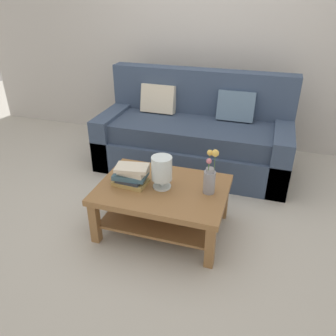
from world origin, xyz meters
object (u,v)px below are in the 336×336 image
Objects in this scene: couch at (194,136)px; coffee_table at (162,198)px; glass_hurricane_vase at (162,170)px; flower_pitcher at (210,177)px; book_stack_main at (131,175)px.

couch is 2.00× the size of coffee_table.
coffee_table is at bearing 35.28° from glass_hurricane_vase.
couch reaches higher than flower_pitcher.
flower_pitcher is at bearing 5.53° from glass_hurricane_vase.
couch is 7.73× the size of glass_hurricane_vase.
flower_pitcher reaches higher than glass_hurricane_vase.
coffee_table is 2.80× the size of flower_pitcher.
flower_pitcher is (0.64, 0.06, 0.06)m from book_stack_main.
glass_hurricane_vase is 0.39m from flower_pitcher.
book_stack_main is at bearing -174.75° from glass_hurricane_vase.
glass_hurricane_vase is (0.26, 0.02, 0.08)m from book_stack_main.
glass_hurricane_vase is at bearing -174.47° from flower_pitcher.
couch is 1.26m from glass_hurricane_vase.
coffee_table is 3.46× the size of book_stack_main.
flower_pitcher reaches higher than coffee_table.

